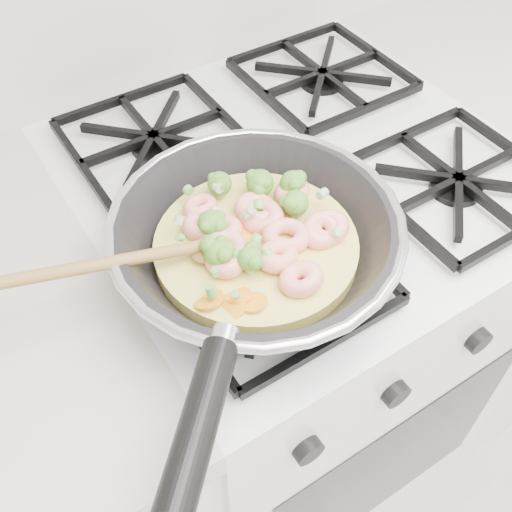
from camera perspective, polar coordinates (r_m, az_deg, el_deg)
stove at (r=1.19m, az=3.00°, el=-7.94°), size 0.60×0.60×0.92m
skillet at (r=0.67m, az=-0.14°, el=1.47°), size 0.46×0.41×0.09m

